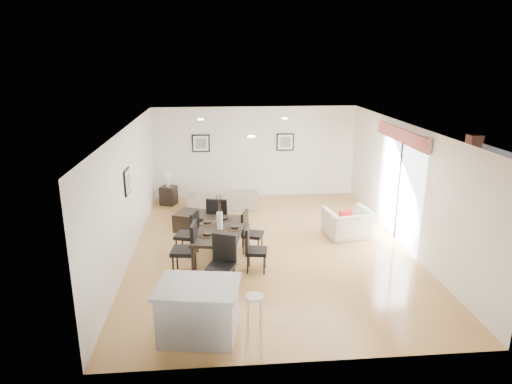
{
  "coord_description": "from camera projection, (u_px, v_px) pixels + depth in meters",
  "views": [
    {
      "loc": [
        -1.15,
        -9.33,
        4.08
      ],
      "look_at": [
        -0.29,
        0.4,
        1.18
      ],
      "focal_mm": 32.0,
      "sensor_mm": 36.0,
      "label": 1
    }
  ],
  "objects": [
    {
      "name": "bar_stool",
      "position": [
        254.0,
        301.0,
        6.88
      ],
      "size": [
        0.29,
        0.29,
        0.63
      ],
      "color": "silver",
      "rests_on": "ground"
    },
    {
      "name": "dining_chair_enear",
      "position": [
        252.0,
        246.0,
        8.94
      ],
      "size": [
        0.47,
        0.47,
        0.92
      ],
      "rotation": [
        0.0,
        0.0,
        1.41
      ],
      "color": "black",
      "rests_on": "ground"
    },
    {
      "name": "coffee_table",
      "position": [
        199.0,
        222.0,
        11.11
      ],
      "size": [
        1.28,
        1.03,
        0.44
      ],
      "primitive_type": "cube",
      "rotation": [
        0.0,
        0.0,
        -0.39
      ],
      "color": "black",
      "rests_on": "ground"
    },
    {
      "name": "table_lamp",
      "position": [
        168.0,
        178.0,
        12.92
      ],
      "size": [
        0.21,
        0.21,
        0.4
      ],
      "color": "white",
      "rests_on": "side_table"
    },
    {
      "name": "framed_print_back_left",
      "position": [
        201.0,
        143.0,
        13.36
      ],
      "size": [
        0.52,
        0.04,
        0.52
      ],
      "color": "black",
      "rests_on": "wall_back"
    },
    {
      "name": "dining_chair_wnear",
      "position": [
        188.0,
        246.0,
        8.79
      ],
      "size": [
        0.53,
        0.53,
        1.05
      ],
      "rotation": [
        0.0,
        0.0,
        -1.69
      ],
      "color": "black",
      "rests_on": "ground"
    },
    {
      "name": "courtyard_plant_b",
      "position": [
        501.0,
        214.0,
        11.31
      ],
      "size": [
        0.43,
        0.43,
        0.66
      ],
      "primitive_type": "imported",
      "rotation": [
        0.0,
        0.0,
        -0.18
      ],
      "color": "#355926",
      "rests_on": "ground"
    },
    {
      "name": "kitchen_island",
      "position": [
        199.0,
        310.0,
        6.84
      ],
      "size": [
        1.34,
        1.11,
        0.85
      ],
      "rotation": [
        0.0,
        0.0,
        -0.16
      ],
      "color": "silver",
      "rests_on": "ground"
    },
    {
      "name": "sofa",
      "position": [
        223.0,
        198.0,
        12.79
      ],
      "size": [
        1.97,
        0.77,
        0.57
      ],
      "primitive_type": "imported",
      "rotation": [
        0.0,
        0.0,
        3.14
      ],
      "color": "gray",
      "rests_on": "ground"
    },
    {
      "name": "dining_chair_wfar",
      "position": [
        190.0,
        231.0,
        9.63
      ],
      "size": [
        0.55,
        0.55,
        0.98
      ],
      "rotation": [
        0.0,
        0.0,
        -1.87
      ],
      "color": "black",
      "rests_on": "ground"
    },
    {
      "name": "ground",
      "position": [
        270.0,
        247.0,
        10.17
      ],
      "size": [
        8.0,
        8.0,
        0.0
      ],
      "primitive_type": "plane",
      "color": "#AF8748",
      "rests_on": "ground"
    },
    {
      "name": "dining_table",
      "position": [
        220.0,
        232.0,
        9.25
      ],
      "size": [
        1.17,
        1.89,
        0.73
      ],
      "rotation": [
        0.0,
        0.0,
        -0.17
      ],
      "color": "black",
      "rests_on": "ground"
    },
    {
      "name": "sliding_door",
      "position": [
        400.0,
        169.0,
        10.23
      ],
      "size": [
        0.12,
        2.7,
        2.57
      ],
      "color": "white",
      "rests_on": "wall_right"
    },
    {
      "name": "armchair",
      "position": [
        348.0,
        223.0,
        10.69
      ],
      "size": [
        1.16,
        1.05,
        0.66
      ],
      "primitive_type": "imported",
      "rotation": [
        0.0,
        0.0,
        3.31
      ],
      "color": "beige",
      "rests_on": "ground"
    },
    {
      "name": "framed_print_back_right",
      "position": [
        285.0,
        142.0,
        13.57
      ],
      "size": [
        0.52,
        0.04,
        0.52
      ],
      "color": "black",
      "rests_on": "wall_back"
    },
    {
      "name": "side_table",
      "position": [
        169.0,
        195.0,
        13.07
      ],
      "size": [
        0.52,
        0.52,
        0.54
      ],
      "primitive_type": "cube",
      "rotation": [
        0.0,
        0.0,
        -0.38
      ],
      "color": "black",
      "rests_on": "ground"
    },
    {
      "name": "vase",
      "position": [
        220.0,
        216.0,
        9.15
      ],
      "size": [
        0.9,
        1.42,
        0.75
      ],
      "color": "white",
      "rests_on": "dining_table"
    },
    {
      "name": "cushion",
      "position": [
        345.0,
        217.0,
        10.53
      ],
      "size": [
        0.32,
        0.17,
        0.3
      ],
      "primitive_type": "cube",
      "rotation": [
        0.0,
        0.0,
        3.39
      ],
      "color": "#B01B16",
      "rests_on": "armchair"
    },
    {
      "name": "framed_print_left_wall",
      "position": [
        127.0,
        182.0,
        9.26
      ],
      "size": [
        0.04,
        0.52,
        0.52
      ],
      "rotation": [
        0.0,
        0.0,
        1.57
      ],
      "color": "black",
      "rests_on": "wall_left"
    },
    {
      "name": "dining_chair_head",
      "position": [
        223.0,
        259.0,
        8.24
      ],
      "size": [
        0.59,
        0.59,
        1.01
      ],
      "rotation": [
        0.0,
        0.0,
        -0.38
      ],
      "color": "black",
      "rests_on": "ground"
    },
    {
      "name": "dining_chair_efar",
      "position": [
        249.0,
        230.0,
        9.79
      ],
      "size": [
        0.53,
        0.53,
        0.92
      ],
      "rotation": [
        0.0,
        0.0,
        1.23
      ],
      "color": "black",
      "rests_on": "ground"
    },
    {
      "name": "wall_left",
      "position": [
        129.0,
        193.0,
        9.53
      ],
      "size": [
        0.04,
        8.0,
        2.7
      ],
      "primitive_type": "cube",
      "color": "white",
      "rests_on": "ground"
    },
    {
      "name": "ceiling",
      "position": [
        272.0,
        127.0,
        9.4
      ],
      "size": [
        6.0,
        8.0,
        0.02
      ],
      "primitive_type": "cube",
      "color": "white",
      "rests_on": "wall_back"
    },
    {
      "name": "wall_back",
      "position": [
        255.0,
        152.0,
        13.61
      ],
      "size": [
        6.0,
        0.04,
        2.7
      ],
      "primitive_type": "cube",
      "color": "white",
      "rests_on": "ground"
    },
    {
      "name": "wall_front",
      "position": [
        307.0,
        274.0,
        5.97
      ],
      "size": [
        6.0,
        0.04,
        2.7
      ],
      "primitive_type": "cube",
      "color": "white",
      "rests_on": "ground"
    },
    {
      "name": "wall_right",
      "position": [
        406.0,
        186.0,
        10.04
      ],
      "size": [
        0.04,
        8.0,
        2.7
      ],
      "primitive_type": "cube",
      "color": "white",
      "rests_on": "ground"
    },
    {
      "name": "dining_chair_foot",
      "position": [
        218.0,
        217.0,
        10.31
      ],
      "size": [
        0.59,
        0.59,
        1.06
      ],
      "rotation": [
        0.0,
        0.0,
        2.87
      ],
      "color": "black",
      "rests_on": "ground"
    }
  ]
}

